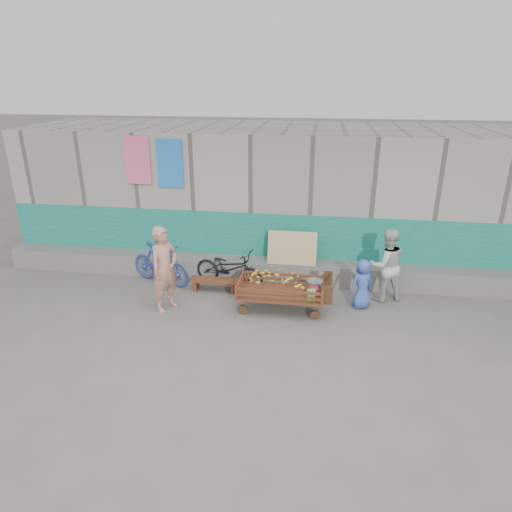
# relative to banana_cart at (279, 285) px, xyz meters

# --- Properties ---
(ground) EXTENTS (80.00, 80.00, 0.00)m
(ground) POSITION_rel_banana_cart_xyz_m (-0.15, -1.08, -0.50)
(ground) COLOR #575450
(ground) RESTS_ON ground
(building_wall) EXTENTS (12.00, 3.50, 3.00)m
(building_wall) POSITION_rel_banana_cart_xyz_m (-0.15, 2.97, 0.96)
(building_wall) COLOR gray
(building_wall) RESTS_ON ground
(banana_cart) EXTENTS (1.74, 0.79, 0.74)m
(banana_cart) POSITION_rel_banana_cart_xyz_m (0.00, 0.00, 0.00)
(banana_cart) COLOR #512615
(banana_cart) RESTS_ON ground
(bench) EXTENTS (0.96, 0.29, 0.24)m
(bench) POSITION_rel_banana_cart_xyz_m (-1.37, 0.59, -0.33)
(bench) COLOR #512615
(bench) RESTS_ON ground
(vendor_man) EXTENTS (0.63, 0.71, 1.62)m
(vendor_man) POSITION_rel_banana_cart_xyz_m (-2.08, -0.28, 0.31)
(vendor_man) COLOR #AE7762
(vendor_man) RESTS_ON ground
(woman) EXTENTS (0.85, 0.74, 1.46)m
(woman) POSITION_rel_banana_cart_xyz_m (1.98, 0.70, 0.23)
(woman) COLOR beige
(woman) RESTS_ON ground
(child) EXTENTS (0.56, 0.51, 0.96)m
(child) POSITION_rel_banana_cart_xyz_m (1.53, 0.31, -0.02)
(child) COLOR #3657B0
(child) RESTS_ON ground
(bicycle_dark) EXTENTS (1.63, 0.95, 0.81)m
(bicycle_dark) POSITION_rel_banana_cart_xyz_m (-1.11, 0.83, -0.10)
(bicycle_dark) COLOR black
(bicycle_dark) RESTS_ON ground
(bicycle_blue) EXTENTS (1.52, 0.92, 0.88)m
(bicycle_blue) POSITION_rel_banana_cart_xyz_m (-2.56, 0.77, -0.06)
(bicycle_blue) COLOR #2E419E
(bicycle_blue) RESTS_ON ground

